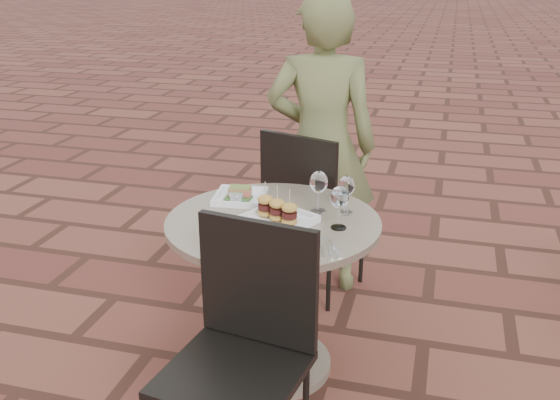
% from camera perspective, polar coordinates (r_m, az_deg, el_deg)
% --- Properties ---
extents(ground, '(60.00, 60.00, 0.00)m').
position_cam_1_polar(ground, '(2.88, 3.85, -16.21)').
color(ground, brown).
rests_on(ground, ground).
extents(cafe_table, '(0.90, 0.90, 0.73)m').
position_cam_1_polar(cafe_table, '(2.70, -0.62, -6.59)').
color(cafe_table, gray).
rests_on(cafe_table, ground).
extents(chair_far, '(0.56, 0.56, 0.93)m').
position_cam_1_polar(chair_far, '(3.29, 2.59, -0.12)').
color(chair_far, black).
rests_on(chair_far, ground).
extents(chair_near, '(0.50, 0.50, 0.93)m').
position_cam_1_polar(chair_near, '(2.18, -3.22, -12.17)').
color(chair_near, black).
rests_on(chair_near, ground).
extents(diner, '(0.63, 0.46, 1.62)m').
position_cam_1_polar(diner, '(3.34, 3.81, 4.90)').
color(diner, brown).
rests_on(diner, ground).
extents(plate_salmon, '(0.25, 0.25, 0.06)m').
position_cam_1_polar(plate_salmon, '(2.81, -3.68, 0.40)').
color(plate_salmon, white).
rests_on(plate_salmon, cafe_table).
extents(plate_sliders, '(0.34, 0.34, 0.17)m').
position_cam_1_polar(plate_sliders, '(2.55, -0.26, -1.38)').
color(plate_sliders, white).
rests_on(plate_sliders, cafe_table).
extents(plate_tuna, '(0.26, 0.26, 0.03)m').
position_cam_1_polar(plate_tuna, '(2.35, -2.73, -4.00)').
color(plate_tuna, white).
rests_on(plate_tuna, cafe_table).
extents(wine_glass_right, '(0.08, 0.08, 0.18)m').
position_cam_1_polar(wine_glass_right, '(2.48, 5.47, 0.11)').
color(wine_glass_right, white).
rests_on(wine_glass_right, cafe_table).
extents(wine_glass_mid, '(0.08, 0.08, 0.18)m').
position_cam_1_polar(wine_glass_mid, '(2.64, 3.56, 1.55)').
color(wine_glass_mid, white).
rests_on(wine_glass_mid, cafe_table).
extents(wine_glass_far, '(0.07, 0.07, 0.17)m').
position_cam_1_polar(wine_glass_far, '(2.64, 6.10, 1.22)').
color(wine_glass_far, white).
rests_on(wine_glass_far, cafe_table).
extents(steel_ramekin, '(0.08, 0.08, 0.05)m').
position_cam_1_polar(steel_ramekin, '(2.78, -3.99, 0.30)').
color(steel_ramekin, silver).
rests_on(steel_ramekin, cafe_table).
extents(cutlery_set, '(0.14, 0.20, 0.00)m').
position_cam_1_polar(cutlery_set, '(2.35, 4.46, -4.40)').
color(cutlery_set, silver).
rests_on(cutlery_set, cafe_table).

